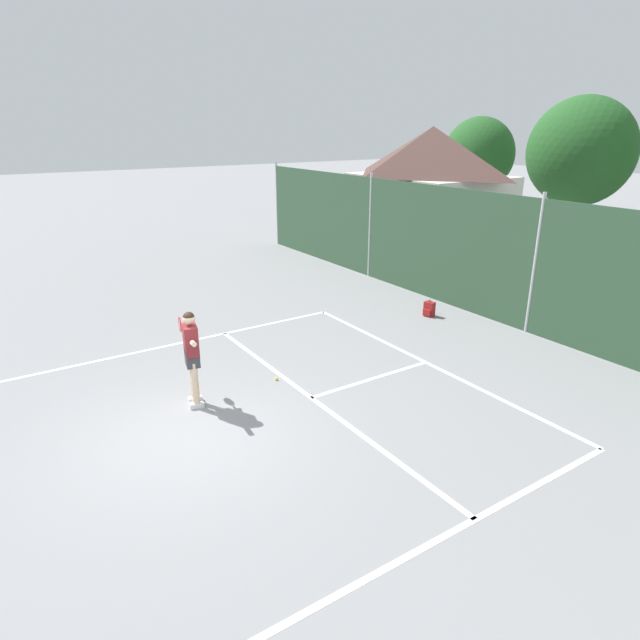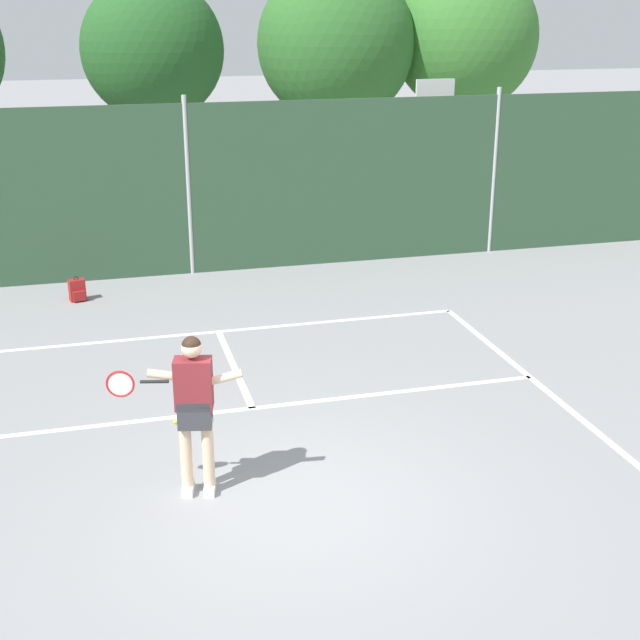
# 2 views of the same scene
# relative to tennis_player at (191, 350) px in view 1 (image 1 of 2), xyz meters

# --- Properties ---
(ground_plane) EXTENTS (120.00, 120.00, 0.00)m
(ground_plane) POSITION_rel_tennis_player_xyz_m (0.98, -0.51, -1.11)
(ground_plane) COLOR gray
(court_markings) EXTENTS (8.30, 11.10, 0.01)m
(court_markings) POSITION_rel_tennis_player_xyz_m (0.98, 0.13, -1.11)
(court_markings) COLOR white
(court_markings) RESTS_ON ground
(chainlink_fence) EXTENTS (26.09, 0.09, 3.50)m
(chainlink_fence) POSITION_rel_tennis_player_xyz_m (0.98, 8.49, 0.57)
(chainlink_fence) COLOR #2D4C33
(chainlink_fence) RESTS_ON ground
(clubhouse_building) EXTENTS (5.65, 4.71, 4.94)m
(clubhouse_building) POSITION_rel_tennis_player_xyz_m (-6.60, 12.21, 1.45)
(clubhouse_building) COLOR silver
(clubhouse_building) RESTS_ON ground
(tennis_player) EXTENTS (1.43, 0.33, 1.85)m
(tennis_player) POSITION_rel_tennis_player_xyz_m (0.00, 0.00, 0.00)
(tennis_player) COLOR silver
(tennis_player) RESTS_ON ground
(tennis_ball) EXTENTS (0.07, 0.07, 0.07)m
(tennis_ball) POSITION_rel_tennis_player_xyz_m (-0.06, 1.77, -1.08)
(tennis_ball) COLOR #CCE033
(tennis_ball) RESTS_ON ground
(backpack_red) EXTENTS (0.32, 0.29, 0.46)m
(backpack_red) POSITION_rel_tennis_player_xyz_m (-1.26, 7.25, -0.92)
(backpack_red) COLOR maroon
(backpack_red) RESTS_ON ground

